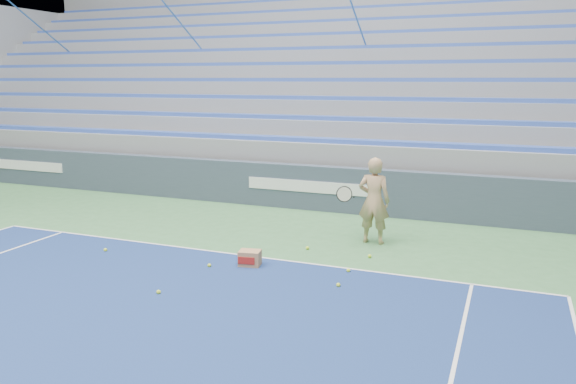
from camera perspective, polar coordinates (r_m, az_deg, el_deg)
The scene contains 12 objects.
sponsor_barrier at distance 13.85m, azimuth 2.31°, elevation 0.47°, with size 30.00×0.32×1.10m.
bleachers at distance 19.10m, azimuth 8.15°, elevation 8.84°, with size 31.00×9.15×7.30m.
tennis_player at distance 11.04m, azimuth 8.70°, elevation -0.87°, with size 0.92×0.83×1.70m.
ball_box at distance 9.77m, azimuth -3.90°, elevation -6.74°, with size 0.41×0.35×0.27m.
tennis_ball_0 at distance 10.68m, azimuth 1.99°, elevation -5.70°, with size 0.07×0.07×0.07m, color #CEE92F.
tennis_ball_1 at distance 10.31m, azimuth 8.29°, elevation -6.46°, with size 0.07×0.07×0.07m, color #CEE92F.
tennis_ball_2 at distance 9.87m, azimuth -2.97°, elevation -7.18°, with size 0.07×0.07×0.07m, color #CEE92F.
tennis_ball_3 at distance 8.78m, azimuth -13.02°, elevation -9.88°, with size 0.07×0.07×0.07m, color #CEE92F.
tennis_ball_4 at distance 9.81m, azimuth -8.00°, elevation -7.40°, with size 0.07×0.07×0.07m, color #CEE92F.
tennis_ball_5 at distance 9.52m, azimuth 6.15°, elevation -7.93°, with size 0.07×0.07×0.07m, color #CEE92F.
tennis_ball_6 at distance 11.10m, azimuth -18.06°, elevation -5.62°, with size 0.07×0.07×0.07m, color #CEE92F.
tennis_ball_7 at distance 8.87m, azimuth 5.14°, elevation -9.39°, with size 0.07×0.07×0.07m, color #CEE92F.
Camera 1 is at (4.53, 3.06, 3.18)m, focal length 35.00 mm.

